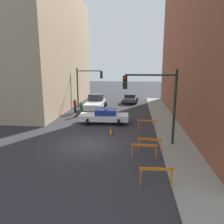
{
  "coord_description": "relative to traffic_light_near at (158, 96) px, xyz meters",
  "views": [
    {
      "loc": [
        3.24,
        -14.53,
        5.61
      ],
      "look_at": [
        0.99,
        6.04,
        1.09
      ],
      "focal_mm": 35.0,
      "sensor_mm": 36.0,
      "label": 1
    }
  ],
  "objects": [
    {
      "name": "parked_car_near",
      "position": [
        -2.28,
        17.53,
        -2.86
      ],
      "size": [
        2.43,
        4.39,
        1.31
      ],
      "rotation": [
        0.0,
        0.0,
        -0.05
      ],
      "color": "#474C51",
      "rests_on": "ground_plane"
    },
    {
      "name": "traffic_light_far",
      "position": [
        -8.03,
        13.13,
        -0.13
      ],
      "size": [
        3.44,
        0.35,
        5.2
      ],
      "color": "black",
      "rests_on": "ground_plane"
    },
    {
      "name": "barrier_front",
      "position": [
        -0.45,
        -5.4,
        -2.91
      ],
      "size": [
        1.6,
        0.25,
        0.9
      ],
      "rotation": [
        0.0,
        0.0,
        0.06
      ],
      "color": "orange",
      "rests_on": "ground_plane"
    },
    {
      "name": "barrier_back",
      "position": [
        -0.5,
        -1.27,
        -2.91
      ],
      "size": [
        1.59,
        0.34,
        0.9
      ],
      "rotation": [
        0.0,
        0.0,
        -0.12
      ],
      "color": "orange",
      "rests_on": "ground_plane"
    },
    {
      "name": "police_car",
      "position": [
        -4.45,
        5.41,
        -2.81
      ],
      "size": [
        4.78,
        2.51,
        1.52
      ],
      "rotation": [
        0.0,
        0.0,
        1.62
      ],
      "color": "white",
      "rests_on": "ground_plane"
    },
    {
      "name": "barrier_corner",
      "position": [
        -0.47,
        3.65,
        -2.91
      ],
      "size": [
        1.6,
        0.19,
        0.9
      ],
      "rotation": [
        0.0,
        0.0,
        0.02
      ],
      "color": "orange",
      "rests_on": "ground_plane"
    },
    {
      "name": "traffic_light_near",
      "position": [
        0.0,
        0.0,
        0.0
      ],
      "size": [
        3.64,
        0.35,
        5.2
      ],
      "color": "black",
      "rests_on": "sidewalk_right"
    },
    {
      "name": "ground_plane",
      "position": [
        -4.73,
        -0.43,
        -3.53
      ],
      "size": [
        120.0,
        120.0,
        0.0
      ],
      "primitive_type": "plane",
      "color": "#2D2D33"
    },
    {
      "name": "barrier_mid",
      "position": [
        -0.91,
        -2.35,
        -2.91
      ],
      "size": [
        1.6,
        0.19,
        0.9
      ],
      "rotation": [
        0.0,
        0.0,
        0.02
      ],
      "color": "orange",
      "rests_on": "ground_plane"
    },
    {
      "name": "pedestrian_corner",
      "position": [
        -8.61,
        9.79,
        -2.67
      ],
      "size": [
        0.47,
        0.47,
        1.66
      ],
      "rotation": [
        0.0,
        0.0,
        2.77
      ],
      "color": "black",
      "rests_on": "ground_plane"
    },
    {
      "name": "sidewalk_right",
      "position": [
        1.47,
        -0.43,
        -3.47
      ],
      "size": [
        2.4,
        44.0,
        0.12
      ],
      "color": "gray",
      "rests_on": "ground_plane"
    },
    {
      "name": "building_corner_left",
      "position": [
        -16.73,
        13.57,
        3.92
      ],
      "size": [
        14.0,
        20.0,
        14.91
      ],
      "color": "tan",
      "rests_on": "ground_plane"
    },
    {
      "name": "pedestrian_crossing",
      "position": [
        -7.48,
        8.22,
        -2.67
      ],
      "size": [
        0.51,
        0.51,
        1.66
      ],
      "rotation": [
        0.0,
        0.0,
        5.49
      ],
      "color": "#474C66",
      "rests_on": "ground_plane"
    },
    {
      "name": "white_truck",
      "position": [
        -6.5,
        11.75,
        -2.62
      ],
      "size": [
        2.74,
        5.46,
        1.9
      ],
      "rotation": [
        0.0,
        0.0,
        0.03
      ],
      "color": "silver",
      "rests_on": "ground_plane"
    },
    {
      "name": "traffic_cone",
      "position": [
        -3.44,
        2.0,
        -3.21
      ],
      "size": [
        0.36,
        0.36,
        0.66
      ],
      "color": "black",
      "rests_on": "ground_plane"
    }
  ]
}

